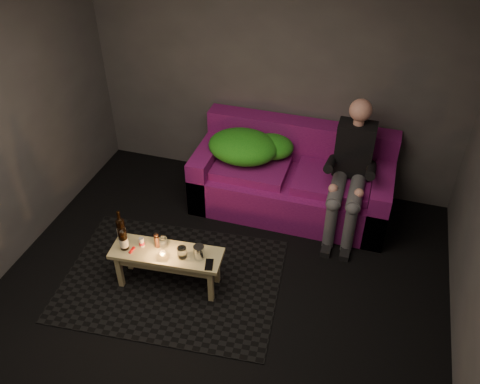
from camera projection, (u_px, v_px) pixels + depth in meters
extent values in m
plane|color=black|center=(205.00, 324.00, 4.31)|extent=(4.50, 4.50, 0.00)
plane|color=silver|center=(184.00, 18.00, 2.72)|extent=(4.50, 4.50, 0.00)
plane|color=#434144|center=(275.00, 74.00, 5.22)|extent=(4.00, 0.00, 4.00)
cube|color=black|center=(172.00, 279.00, 4.71)|extent=(2.10, 1.61, 0.01)
cube|color=#6B0E62|center=(291.00, 191.00, 5.44)|extent=(2.03, 0.91, 0.43)
cube|color=#6B0E62|center=(300.00, 140.00, 5.44)|extent=(2.03, 0.22, 0.45)
cube|color=#6B0E62|center=(210.00, 169.00, 5.59)|extent=(0.20, 0.91, 0.63)
cube|color=#6B0E62|center=(379.00, 199.00, 5.17)|extent=(0.20, 0.91, 0.63)
cube|color=#6B0E62|center=(252.00, 167.00, 5.35)|extent=(0.76, 0.61, 0.10)
cube|color=#6B0E62|center=(333.00, 181.00, 5.15)|extent=(0.76, 0.61, 0.10)
ellipsoid|color=#1A8A19|center=(243.00, 147.00, 5.29)|extent=(0.73, 0.57, 0.30)
ellipsoid|color=#1A8A19|center=(273.00, 146.00, 5.35)|extent=(0.45, 0.37, 0.24)
ellipsoid|color=#1A8A19|center=(226.00, 143.00, 5.47)|extent=(0.33, 0.26, 0.16)
cube|color=black|center=(354.00, 149.00, 4.97)|extent=(0.37, 0.22, 0.56)
sphere|color=#E09B8C|center=(361.00, 110.00, 4.71)|extent=(0.21, 0.21, 0.21)
cylinder|color=#4C4D56|center=(337.00, 189.00, 4.93)|extent=(0.14, 0.51, 0.14)
cylinder|color=#4C4D56|center=(356.00, 192.00, 4.88)|extent=(0.14, 0.51, 0.14)
cylinder|color=#4C4D56|center=(330.00, 226.00, 4.91)|extent=(0.11, 0.11, 0.52)
cylinder|color=#4C4D56|center=(349.00, 230.00, 4.87)|extent=(0.11, 0.11, 0.52)
cube|color=black|center=(326.00, 248.00, 5.00)|extent=(0.09, 0.22, 0.06)
cube|color=black|center=(345.00, 252.00, 4.96)|extent=(0.09, 0.22, 0.06)
cube|color=tan|center=(166.00, 253.00, 4.44)|extent=(1.01, 0.40, 0.04)
cube|color=tan|center=(167.00, 258.00, 4.48)|extent=(0.88, 0.32, 0.09)
cube|color=tan|center=(120.00, 271.00, 4.54)|extent=(0.05, 0.05, 0.37)
cube|color=tan|center=(129.00, 254.00, 4.72)|extent=(0.05, 0.05, 0.37)
cube|color=tan|center=(211.00, 286.00, 4.41)|extent=(0.05, 0.05, 0.37)
cube|color=tan|center=(217.00, 268.00, 4.58)|extent=(0.05, 0.05, 0.37)
cylinder|color=black|center=(121.00, 230.00, 4.50)|extent=(0.08, 0.08, 0.21)
cylinder|color=white|center=(122.00, 232.00, 4.52)|extent=(0.08, 0.08, 0.09)
cone|color=black|center=(119.00, 219.00, 4.43)|extent=(0.08, 0.08, 0.03)
cylinder|color=black|center=(119.00, 216.00, 4.41)|extent=(0.03, 0.03, 0.10)
cylinder|color=black|center=(123.00, 239.00, 4.40)|extent=(0.07, 0.07, 0.21)
cylinder|color=white|center=(124.00, 242.00, 4.42)|extent=(0.08, 0.08, 0.09)
cone|color=black|center=(121.00, 229.00, 4.33)|extent=(0.07, 0.07, 0.03)
cylinder|color=black|center=(121.00, 226.00, 4.31)|extent=(0.03, 0.03, 0.10)
cylinder|color=silver|center=(142.00, 242.00, 4.46)|extent=(0.06, 0.06, 0.09)
cylinder|color=black|center=(157.00, 242.00, 4.44)|extent=(0.05, 0.05, 0.12)
cylinder|color=white|center=(163.00, 242.00, 4.46)|extent=(0.09, 0.09, 0.09)
cylinder|color=white|center=(163.00, 255.00, 4.36)|extent=(0.06, 0.06, 0.04)
sphere|color=orange|center=(163.00, 254.00, 4.36)|extent=(0.02, 0.02, 0.02)
cylinder|color=white|center=(182.00, 252.00, 4.35)|extent=(0.08, 0.08, 0.10)
cylinder|color=#B6B8BD|center=(199.00, 252.00, 4.33)|extent=(0.12, 0.12, 0.13)
cube|color=black|center=(209.00, 265.00, 4.30)|extent=(0.10, 0.15, 0.01)
cube|color=red|center=(132.00, 250.00, 4.44)|extent=(0.03, 0.08, 0.01)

